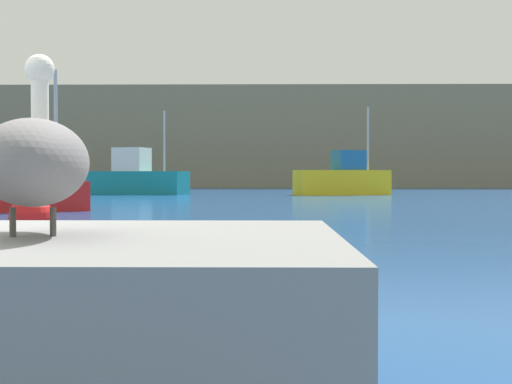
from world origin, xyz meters
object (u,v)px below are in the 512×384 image
object	(u,v)px
fishing_boat_teal	(135,178)
mooring_buoy	(31,218)
fishing_boat_yellow	(343,179)
fishing_boat_red	(15,187)
pelican	(34,160)

from	to	relation	value
fishing_boat_teal	mooring_buoy	bearing A→B (deg)	-67.15
fishing_boat_yellow	fishing_boat_red	distance (m)	22.99
pelican	mooring_buoy	bearing A→B (deg)	5.73
pelican	mooring_buoy	world-z (taller)	pelican
pelican	mooring_buoy	xyz separation A→B (m)	(-3.19, 9.87, -0.85)
fishing_boat_teal	mooring_buoy	world-z (taller)	fishing_boat_teal
fishing_boat_red	mooring_buoy	distance (m)	10.73
fishing_boat_red	mooring_buoy	size ratio (longest dim) A/B	6.27
fishing_boat_red	fishing_boat_teal	xyz separation A→B (m)	(0.19, 20.44, 0.21)
fishing_boat_red	mooring_buoy	xyz separation A→B (m)	(3.73, -10.05, -0.37)
fishing_boat_yellow	mooring_buoy	world-z (taller)	fishing_boat_yellow
mooring_buoy	fishing_boat_teal	bearing A→B (deg)	96.63
fishing_boat_red	fishing_boat_teal	size ratio (longest dim) A/B	0.77
fishing_boat_red	mooring_buoy	world-z (taller)	fishing_boat_red
fishing_boat_teal	mooring_buoy	xyz separation A→B (m)	(3.55, -30.49, -0.58)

